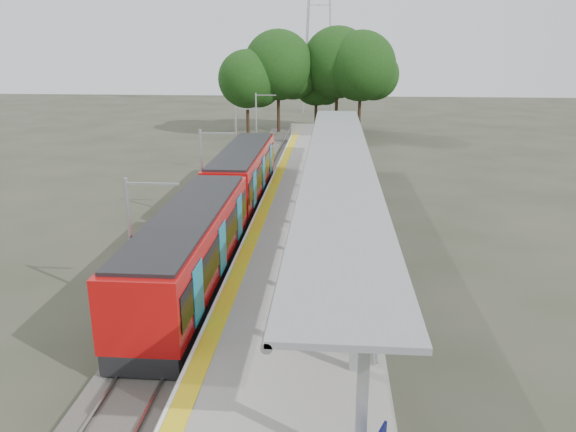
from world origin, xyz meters
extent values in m
cube|color=#59544C|center=(-4.50, 20.00, 0.12)|extent=(3.00, 70.00, 0.24)
cube|color=gray|center=(0.00, 20.00, 0.50)|extent=(6.00, 50.00, 1.00)
cube|color=yellow|center=(-2.55, 20.00, 1.01)|extent=(0.60, 50.00, 0.02)
cube|color=#9EA0A5|center=(0.00, 44.95, 1.60)|extent=(6.00, 0.10, 1.20)
cube|color=black|center=(-4.50, 8.80, 0.65)|extent=(2.50, 13.50, 0.70)
cube|color=#B30C0C|center=(-4.50, 8.80, 2.25)|extent=(2.65, 13.50, 2.50)
cube|color=black|center=(-4.50, 8.80, 2.30)|extent=(2.72, 12.96, 1.20)
cube|color=black|center=(-4.50, 8.80, 3.55)|extent=(2.40, 12.82, 0.15)
cube|color=#0D6B89|center=(-3.14, 8.80, 2.10)|extent=(0.04, 1.30, 2.00)
cylinder|color=black|center=(-4.50, 4.07, 0.35)|extent=(2.20, 0.70, 0.70)
cube|color=black|center=(-4.50, 22.90, 0.65)|extent=(2.50, 13.50, 0.70)
cube|color=#B30C0C|center=(-4.50, 22.90, 2.25)|extent=(2.65, 13.50, 2.50)
cube|color=black|center=(-4.50, 22.90, 2.30)|extent=(2.72, 12.96, 1.20)
cube|color=black|center=(-4.50, 22.90, 3.55)|extent=(2.40, 12.83, 0.15)
cube|color=#0D6B89|center=(-3.14, 22.90, 2.10)|extent=(0.04, 1.30, 2.00)
cylinder|color=black|center=(-4.50, 18.17, 0.35)|extent=(2.20, 0.70, 0.70)
cube|color=black|center=(-4.50, 15.85, 2.00)|extent=(2.30, 0.80, 2.40)
cube|color=#9EA0A5|center=(2.00, -2.00, 2.75)|extent=(0.25, 0.25, 3.50)
cube|color=#9EA0A5|center=(2.00, 2.00, 2.75)|extent=(0.25, 0.25, 3.50)
cube|color=#9EA0A5|center=(2.00, 6.00, 2.75)|extent=(0.25, 0.25, 3.50)
cube|color=#9EA0A5|center=(2.00, 10.00, 2.75)|extent=(0.25, 0.25, 3.50)
cube|color=#9EA0A5|center=(2.00, 14.00, 2.75)|extent=(0.25, 0.25, 3.50)
cube|color=#9EA0A5|center=(2.00, 18.00, 2.75)|extent=(0.25, 0.25, 3.50)
cube|color=#9EA0A5|center=(2.00, 22.00, 2.75)|extent=(0.25, 0.25, 3.50)
cube|color=#9EA0A5|center=(2.00, 26.00, 2.75)|extent=(0.25, 0.25, 3.50)
cube|color=#9EA0A5|center=(2.00, 30.00, 2.75)|extent=(0.25, 0.25, 3.50)
cube|color=#9EA0A5|center=(2.00, 34.00, 2.75)|extent=(0.25, 0.25, 3.50)
cube|color=gray|center=(1.60, 16.00, 4.58)|extent=(3.20, 38.00, 0.16)
cylinder|color=#9EA0A5|center=(0.05, 16.00, 4.50)|extent=(0.24, 38.00, 0.24)
cube|color=silver|center=(2.70, 4.00, 2.20)|extent=(0.05, 3.70, 2.20)
cube|color=silver|center=(2.70, 8.00, 2.20)|extent=(0.05, 3.70, 2.20)
cube|color=silver|center=(2.70, 16.00, 2.20)|extent=(0.05, 3.70, 2.20)
cube|color=silver|center=(2.70, 20.00, 2.20)|extent=(0.05, 3.70, 2.20)
cube|color=silver|center=(2.70, 28.00, 2.20)|extent=(0.05, 3.70, 2.20)
cube|color=silver|center=(2.70, 32.00, 2.20)|extent=(0.05, 3.70, 2.20)
cylinder|color=#382316|center=(-8.25, 50.35, 2.09)|extent=(0.36, 0.36, 4.18)
sphere|color=#1F4D16|center=(-8.25, 50.35, 6.28)|extent=(6.36, 6.36, 6.36)
cylinder|color=#382316|center=(-4.95, 52.14, 2.57)|extent=(0.36, 0.36, 5.13)
sphere|color=#1F4D16|center=(-4.95, 52.14, 7.70)|extent=(7.80, 7.80, 7.80)
cylinder|color=#382316|center=(-0.78, 56.04, 1.91)|extent=(0.36, 0.36, 3.82)
sphere|color=#1F4D16|center=(-0.78, 56.04, 5.73)|extent=(5.80, 5.80, 5.80)
cylinder|color=#382316|center=(1.66, 53.67, 2.65)|extent=(0.36, 0.36, 5.29)
sphere|color=#1F4D16|center=(1.66, 53.67, 7.94)|extent=(8.04, 8.04, 8.04)
cylinder|color=#382316|center=(4.27, 52.20, 2.54)|extent=(0.36, 0.36, 5.09)
sphere|color=#1F4D16|center=(4.27, 52.20, 7.63)|extent=(7.73, 7.73, 7.73)
cylinder|color=#9EA0A5|center=(-6.30, 7.00, 2.70)|extent=(0.16, 0.16, 5.40)
cube|color=#9EA0A5|center=(-5.30, 7.00, 5.20)|extent=(2.00, 0.08, 0.08)
cylinder|color=#9EA0A5|center=(-6.30, 19.00, 2.70)|extent=(0.16, 0.16, 5.40)
cube|color=#9EA0A5|center=(-5.30, 19.00, 5.20)|extent=(2.00, 0.08, 0.08)
cylinder|color=#9EA0A5|center=(-6.30, 31.00, 2.70)|extent=(0.16, 0.16, 5.40)
cube|color=#9EA0A5|center=(-5.30, 31.00, 5.20)|extent=(2.00, 0.08, 0.08)
cylinder|color=#9EA0A5|center=(-6.30, 43.00, 2.70)|extent=(0.16, 0.16, 5.40)
cube|color=#9EA0A5|center=(-5.30, 43.00, 5.20)|extent=(2.00, 0.08, 0.08)
cube|color=#101551|center=(1.75, 19.82, 1.40)|extent=(0.61, 1.38, 0.05)
cube|color=#101551|center=(1.57, 19.82, 1.67)|extent=(0.27, 1.32, 0.49)
cube|color=#9EA0A5|center=(1.75, 19.28, 1.20)|extent=(0.36, 0.11, 0.39)
cube|color=#9EA0A5|center=(1.75, 20.35, 1.20)|extent=(0.36, 0.11, 0.39)
cube|color=#101551|center=(1.63, 33.35, 1.44)|extent=(0.67, 1.53, 0.06)
cube|color=#101551|center=(1.43, 33.35, 1.74)|extent=(0.29, 1.47, 0.54)
cube|color=#9EA0A5|center=(1.63, 32.76, 1.22)|extent=(0.40, 0.12, 0.43)
cube|color=#9EA0A5|center=(1.63, 33.94, 1.22)|extent=(0.40, 0.12, 0.43)
cylinder|color=beige|center=(1.82, 9.54, 1.74)|extent=(0.40, 0.40, 1.49)
cube|color=red|center=(1.82, 9.54, 2.64)|extent=(0.35, 0.11, 0.25)
cylinder|color=beige|center=(1.75, 16.37, 1.72)|extent=(0.38, 0.38, 1.43)
cube|color=red|center=(1.75, 16.37, 2.58)|extent=(0.34, 0.12, 0.24)
cylinder|color=#9EA0A5|center=(1.82, 9.57, 1.49)|extent=(0.48, 0.48, 0.97)
camera|label=1|loc=(1.22, -12.49, 10.16)|focal=35.00mm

